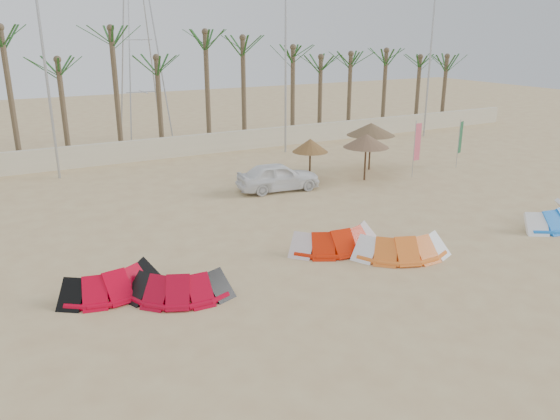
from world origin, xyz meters
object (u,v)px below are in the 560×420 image
kite_blue (546,213)px  parasol_right (371,129)px  kite_red_right (332,236)px  kite_orange (396,243)px  parasol_left (310,145)px  kite_red_left (110,279)px  car (278,177)px  parasol_mid (366,141)px  kite_red_mid (176,282)px

kite_blue → parasol_right: (-0.84, 10.85, 1.92)m
kite_red_right → kite_orange: bearing=-46.3°
kite_orange → parasol_left: size_ratio=1.67×
kite_red_left → car: car is taller
car → parasol_left: bearing=-63.5°
parasol_mid → kite_red_right: bearing=-133.9°
kite_blue → car: size_ratio=0.92×
kite_red_mid → kite_orange: same height
kite_orange → parasol_right: 12.65m
kite_red_mid → parasol_left: (10.46, 9.38, 1.48)m
kite_red_mid → kite_red_left: bearing=144.4°
parasol_left → parasol_right: 4.28m
kite_red_mid → kite_orange: 7.93m
kite_orange → parasol_left: parasol_left is taller
kite_red_right → parasol_right: size_ratio=1.33×
kite_red_left → kite_blue: size_ratio=0.88×
kite_red_left → parasol_right: 18.59m
kite_red_left → kite_blue: (17.22, -2.27, 0.00)m
kite_red_mid → parasol_mid: parasol_mid is taller
kite_red_mid → parasol_right: parasol_right is taller
kite_red_right → parasol_left: parasol_left is taller
parasol_left → parasol_right: bearing=5.4°
parasol_left → parasol_mid: (2.63, -1.31, 0.23)m
kite_red_mid → kite_red_right: size_ratio=0.96×
parasol_mid → kite_red_left: bearing=-155.1°
kite_red_mid → parasol_mid: size_ratio=1.40×
kite_red_right → kite_red_left: bearing=178.5°
kite_red_right → parasol_mid: (6.82, 7.08, 1.70)m
kite_red_right → kite_blue: size_ratio=0.96×
kite_red_mid → parasol_right: (14.70, 9.78, 1.92)m
kite_red_right → parasol_left: 9.49m
kite_orange → parasol_left: (2.57, 10.09, 1.48)m
kite_blue → parasol_left: bearing=115.9°
kite_red_right → car: 7.79m
kite_red_mid → parasol_left: size_ratio=1.55×
parasol_left → kite_blue: bearing=-64.1°
parasol_mid → kite_red_mid: bearing=-148.3°
kite_red_left → kite_red_right: bearing=-1.5°
kite_red_right → parasol_right: (8.43, 8.79, 1.92)m
kite_orange → parasol_mid: 10.34m
kite_red_right → parasol_mid: parasol_mid is taller
kite_red_left → car: bearing=36.9°
kite_blue → parasol_right: bearing=94.4°
kite_red_right → parasol_left: (4.19, 8.39, 1.47)m
kite_red_mid → kite_blue: size_ratio=0.92×
kite_red_right → kite_blue: 9.49m
car → kite_red_left: bearing=134.1°
kite_red_mid → parasol_mid: 15.47m
kite_blue → parasol_left: 11.71m
kite_red_mid → kite_red_right: 6.35m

